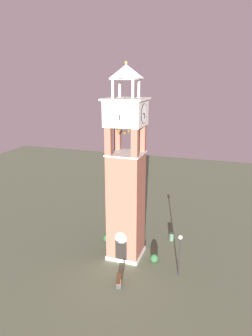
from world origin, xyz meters
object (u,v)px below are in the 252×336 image
object	(u,v)px
trash_bin	(172,237)
clock_tower	(126,182)
park_bench	(120,278)
lamp_post	(180,248)

from	to	relation	value
trash_bin	clock_tower	bearing A→B (deg)	-131.40
park_bench	trash_bin	size ratio (longest dim) A/B	2.07
clock_tower	lamp_post	xyz separation A→B (m)	(5.46, -1.83, -4.80)
lamp_post	trash_bin	xyz separation A→B (m)	(-1.74, 6.05, -2.31)
trash_bin	lamp_post	bearing A→B (deg)	-73.92
clock_tower	lamp_post	bearing A→B (deg)	-18.53
clock_tower	lamp_post	world-z (taller)	clock_tower
clock_tower	park_bench	world-z (taller)	clock_tower
park_bench	trash_bin	distance (m)	9.15
clock_tower	trash_bin	xyz separation A→B (m)	(3.72, 4.22, -7.11)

